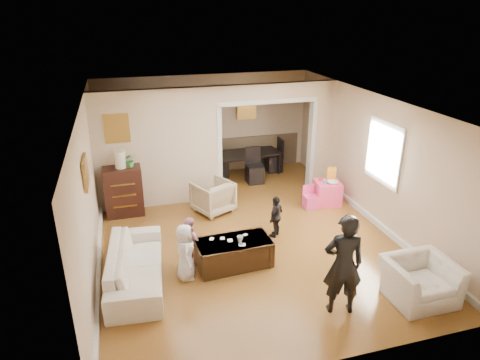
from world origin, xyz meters
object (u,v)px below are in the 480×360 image
object	(u,v)px
armchair_front	(420,281)
coffee_cup	(240,239)
child_kneel_a	(185,252)
armchair_back	(213,197)
sofa	(136,265)
table_lamp	(120,159)
child_kneel_b	(190,240)
coffee_table	(234,253)
adult_person	(343,265)
dining_table	(247,163)
child_toddler	(276,216)
play_table	(327,193)
cyan_cup	(325,182)
dresser	(124,191)

from	to	relation	value
armchair_front	coffee_cup	distance (m)	2.88
child_kneel_a	armchair_front	bearing A→B (deg)	-108.76
child_kneel_a	armchair_back	bearing A→B (deg)	-17.09
sofa	coffee_cup	xyz separation A→B (m)	(1.74, -0.03, 0.22)
sofa	table_lamp	distance (m)	2.71
sofa	child_kneel_b	distance (m)	1.00
armchair_front	coffee_table	world-z (taller)	armchair_front
armchair_front	adult_person	world-z (taller)	adult_person
dining_table	child_toddler	xyz separation A→B (m)	(-0.44, -3.36, 0.12)
play_table	child_kneel_b	distance (m)	3.72
sofa	dining_table	xyz separation A→B (m)	(3.13, 4.13, -0.01)
armchair_front	dining_table	size ratio (longest dim) A/B	0.58
table_lamp	coffee_table	size ratio (longest dim) A/B	0.28
armchair_back	coffee_table	xyz separation A→B (m)	(-0.12, -2.15, -0.11)
armchair_back	cyan_cup	bearing A→B (deg)	146.66
table_lamp	child_kneel_a	xyz separation A→B (m)	(0.88, -2.67, -0.77)
cyan_cup	child_kneel_a	xyz separation A→B (m)	(-3.44, -1.93, -0.08)
table_lamp	coffee_cup	size ratio (longest dim) A/B	3.31
coffee_cup	adult_person	xyz separation A→B (m)	(1.08, -1.53, 0.26)
table_lamp	adult_person	bearing A→B (deg)	-54.56
cyan_cup	dining_table	bearing A→B (deg)	115.26
child_kneel_b	coffee_cup	bearing A→B (deg)	-137.94
cyan_cup	child_toddler	distance (m)	1.86
dining_table	adult_person	size ratio (longest dim) A/B	1.08
armchair_front	child_toddler	xyz separation A→B (m)	(-1.43, 2.41, 0.10)
armchair_front	child_kneel_b	world-z (taller)	child_kneel_b
adult_person	dresser	bearing A→B (deg)	-41.34
dresser	child_kneel_a	size ratio (longest dim) A/B	1.10
child_toddler	armchair_front	bearing A→B (deg)	76.29
play_table	adult_person	size ratio (longest dim) A/B	0.35
coffee_cup	cyan_cup	xyz separation A→B (m)	(2.49, 1.83, 0.04)
armchair_front	table_lamp	world-z (taller)	table_lamp
child_toddler	coffee_table	bearing A→B (deg)	-8.77
play_table	dining_table	size ratio (longest dim) A/B	0.32
sofa	table_lamp	xyz separation A→B (m)	(-0.09, 2.53, 0.95)
sofa	child_kneel_a	xyz separation A→B (m)	(0.79, -0.13, 0.18)
coffee_cup	child_toddler	world-z (taller)	child_toddler
coffee_cup	adult_person	distance (m)	1.89
coffee_cup	sofa	bearing A→B (deg)	178.95
cyan_cup	coffee_table	bearing A→B (deg)	-145.44
sofa	child_kneel_a	distance (m)	0.82
table_lamp	child_toddler	size ratio (longest dim) A/B	0.43
child_kneel_b	child_toddler	size ratio (longest dim) A/B	1.02
play_table	cyan_cup	distance (m)	0.32
dresser	child_kneel_b	xyz separation A→B (m)	(1.03, -2.22, -0.10)
armchair_back	coffee_cup	bearing A→B (deg)	64.69
child_toddler	sofa	bearing A→B (deg)	-28.40
cyan_cup	dining_table	world-z (taller)	cyan_cup
table_lamp	coffee_cup	distance (m)	3.24
armchair_front	child_toddler	bearing A→B (deg)	120.63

